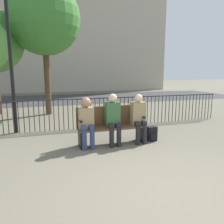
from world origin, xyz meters
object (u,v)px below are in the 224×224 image
Objects in this scene: park_bench at (111,124)px; seated_person_0 at (86,119)px; seated_person_1 at (113,117)px; tree_2 at (44,19)px; seated_person_2 at (139,116)px; lamp_post at (9,39)px; backpack at (152,134)px.

park_bench is 1.42× the size of seated_person_0.
park_bench is 0.24m from seated_person_1.
tree_2 is at bearing 99.20° from seated_person_0.
lamp_post is at bearing 148.46° from seated_person_2.
park_bench is 0.32× the size of tree_2.
seated_person_2 is at bearing 0.07° from seated_person_0.
park_bench is at bearing 94.95° from seated_person_1.
lamp_post reaches higher than seated_person_0.
seated_person_1 is 0.24× the size of tree_2.
lamp_post is at bearing 151.50° from backpack.
tree_2 is (-2.42, 4.54, 3.59)m from backpack.
seated_person_0 is 1.31m from seated_person_2.
tree_2 is 1.30× the size of lamp_post.
seated_person_2 is (0.67, -0.00, -0.02)m from seated_person_1.
seated_person_0 is 0.97× the size of seated_person_2.
seated_person_0 is 0.23× the size of tree_2.
seated_person_2 is at bearing -10.69° from park_bench.
seated_person_1 reaches higher than seated_person_0.
seated_person_1 is (0.01, -0.13, 0.20)m from park_bench.
backpack is 0.09× the size of lamp_post.
seated_person_0 is (-0.63, -0.13, 0.18)m from park_bench.
seated_person_0 is at bearing -80.80° from tree_2.
park_bench is at bearing 169.31° from seated_person_2.
seated_person_1 is at bearing -73.14° from tree_2.
park_bench is at bearing 173.52° from backpack.
seated_person_2 is 0.23× the size of tree_2.
lamp_post is (-3.41, 1.85, 2.43)m from backpack.
seated_person_2 reaches higher than backpack.
tree_2 is (-1.38, 4.54, 3.08)m from seated_person_1.
tree_2 is at bearing 69.88° from lamp_post.
backpack is at bearing 1.17° from seated_person_2.
seated_person_2 is at bearing -178.83° from backpack.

